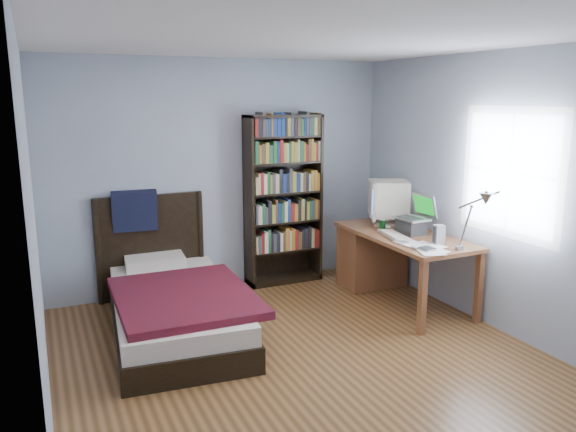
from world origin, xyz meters
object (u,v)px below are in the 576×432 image
object	(u,v)px
keyboard	(394,235)
soda_can	(382,225)
laptop	(413,223)
speaker	(439,234)
bed	(172,302)
bookshelf	(283,200)
desk_lamp	(482,205)
crt_monitor	(387,199)
desk	(379,253)

from	to	relation	value
keyboard	soda_can	distance (m)	0.27
keyboard	laptop	bearing A→B (deg)	15.69
speaker	bed	distance (m)	2.57
laptop	bed	xyz separation A→B (m)	(-2.40, 0.34, -0.59)
soda_can	bookshelf	bearing A→B (deg)	128.05
desk_lamp	soda_can	bearing A→B (deg)	93.85
crt_monitor	soda_can	bearing A→B (deg)	-131.24
crt_monitor	bed	xyz separation A→B (m)	(-2.41, -0.13, -0.75)
bookshelf	keyboard	bearing A→B (deg)	-60.19
soda_can	bookshelf	distance (m)	1.18
keyboard	speaker	bearing A→B (deg)	-51.86
keyboard	bookshelf	size ratio (longest dim) A/B	0.22
laptop	bed	bearing A→B (deg)	171.91
desk	bed	bearing A→B (deg)	-177.19
keyboard	soda_can	size ratio (longest dim) A/B	3.74
laptop	desk_lamp	distance (m)	1.14
desk_lamp	bed	bearing A→B (deg)	148.41
desk	bed	size ratio (longest dim) A/B	0.71
crt_monitor	speaker	distance (m)	0.93
desk_lamp	bed	world-z (taller)	desk_lamp
bed	soda_can	bearing A→B (deg)	-2.81
speaker	soda_can	xyz separation A→B (m)	(-0.19, 0.67, -0.03)
laptop	bookshelf	size ratio (longest dim) A/B	0.21
speaker	bookshelf	size ratio (longest dim) A/B	0.09
soda_can	bookshelf	world-z (taller)	bookshelf
desk	soda_can	xyz separation A→B (m)	(-0.12, -0.22, 0.37)
laptop	bed	size ratio (longest dim) A/B	0.18
bed	laptop	bearing A→B (deg)	-8.09
laptop	keyboard	bearing A→B (deg)	-173.01
desk	desk_lamp	xyz separation A→B (m)	(-0.04, -1.52, 0.81)
keyboard	bookshelf	bearing A→B (deg)	128.52
crt_monitor	desk_lamp	xyz separation A→B (m)	(-0.12, -1.54, 0.22)
bookshelf	bed	world-z (taller)	bookshelf
speaker	soda_can	bearing A→B (deg)	119.77
speaker	desk	bearing A→B (deg)	108.22
crt_monitor	laptop	size ratio (longest dim) A/B	1.44
keyboard	desk	bearing A→B (deg)	79.95
speaker	soda_can	world-z (taller)	speaker
desk_lamp	soda_can	size ratio (longest dim) A/B	5.44
bookshelf	soda_can	bearing A→B (deg)	-51.95
laptop	desk_lamp	size ratio (longest dim) A/B	0.65
crt_monitor	bed	world-z (taller)	crt_monitor
crt_monitor	bed	distance (m)	2.53
keyboard	soda_can	world-z (taller)	soda_can
keyboard	bed	xyz separation A→B (m)	(-2.16, 0.37, -0.49)
desk_lamp	bookshelf	size ratio (longest dim) A/B	0.32
desk	crt_monitor	xyz separation A→B (m)	(0.09, 0.02, 0.59)
desk_lamp	keyboard	world-z (taller)	desk_lamp
crt_monitor	laptop	xyz separation A→B (m)	(-0.01, -0.48, -0.16)
laptop	speaker	world-z (taller)	laptop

